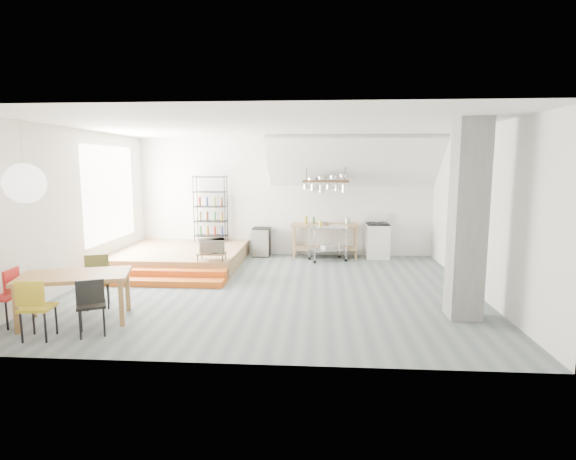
# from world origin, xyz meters

# --- Properties ---
(floor) EXTENTS (8.00, 8.00, 0.00)m
(floor) POSITION_xyz_m (0.00, 0.00, 0.00)
(floor) COLOR slate
(floor) RESTS_ON ground
(wall_back) EXTENTS (8.00, 0.04, 3.20)m
(wall_back) POSITION_xyz_m (0.00, 3.50, 1.60)
(wall_back) COLOR silver
(wall_back) RESTS_ON ground
(wall_left) EXTENTS (0.04, 7.00, 3.20)m
(wall_left) POSITION_xyz_m (-4.00, 0.00, 1.60)
(wall_left) COLOR silver
(wall_left) RESTS_ON ground
(wall_right) EXTENTS (0.04, 7.00, 3.20)m
(wall_right) POSITION_xyz_m (4.00, 0.00, 1.60)
(wall_right) COLOR silver
(wall_right) RESTS_ON ground
(ceiling) EXTENTS (8.00, 7.00, 0.02)m
(ceiling) POSITION_xyz_m (0.00, 0.00, 3.20)
(ceiling) COLOR white
(ceiling) RESTS_ON wall_back
(slope_ceiling) EXTENTS (4.40, 1.44, 1.32)m
(slope_ceiling) POSITION_xyz_m (1.80, 2.90, 2.55)
(slope_ceiling) COLOR white
(slope_ceiling) RESTS_ON wall_back
(window_pane) EXTENTS (0.02, 2.50, 2.20)m
(window_pane) POSITION_xyz_m (-3.98, 1.50, 1.80)
(window_pane) COLOR white
(window_pane) RESTS_ON wall_left
(platform) EXTENTS (3.00, 3.00, 0.40)m
(platform) POSITION_xyz_m (-2.50, 2.00, 0.20)
(platform) COLOR #9A764D
(platform) RESTS_ON ground
(step_lower) EXTENTS (3.00, 0.35, 0.13)m
(step_lower) POSITION_xyz_m (-2.50, 0.05, 0.07)
(step_lower) COLOR #D45B18
(step_lower) RESTS_ON ground
(step_upper) EXTENTS (3.00, 0.35, 0.27)m
(step_upper) POSITION_xyz_m (-2.50, 0.40, 0.13)
(step_upper) COLOR #D45B18
(step_upper) RESTS_ON ground
(concrete_column) EXTENTS (0.50, 0.50, 3.20)m
(concrete_column) POSITION_xyz_m (3.30, -1.50, 1.60)
(concrete_column) COLOR slate
(concrete_column) RESTS_ON ground
(kitchen_counter) EXTENTS (1.80, 0.60, 0.91)m
(kitchen_counter) POSITION_xyz_m (1.10, 3.15, 0.63)
(kitchen_counter) COLOR #9A764D
(kitchen_counter) RESTS_ON ground
(stove) EXTENTS (0.60, 0.60, 1.18)m
(stove) POSITION_xyz_m (2.50, 3.16, 0.48)
(stove) COLOR white
(stove) RESTS_ON ground
(pot_rack) EXTENTS (1.20, 0.50, 1.43)m
(pot_rack) POSITION_xyz_m (1.13, 2.92, 1.98)
(pot_rack) COLOR #402A19
(pot_rack) RESTS_ON ceiling
(wire_shelving) EXTENTS (0.88, 0.38, 1.80)m
(wire_shelving) POSITION_xyz_m (-2.00, 3.20, 1.33)
(wire_shelving) COLOR black
(wire_shelving) RESTS_ON platform
(microwave_shelf) EXTENTS (0.60, 0.40, 0.16)m
(microwave_shelf) POSITION_xyz_m (-1.40, 0.75, 0.55)
(microwave_shelf) COLOR #9A764D
(microwave_shelf) RESTS_ON platform
(paper_lantern) EXTENTS (0.60, 0.60, 0.60)m
(paper_lantern) POSITION_xyz_m (-3.47, -2.31, 2.20)
(paper_lantern) COLOR white
(paper_lantern) RESTS_ON ceiling
(dining_table) EXTENTS (1.82, 1.34, 0.77)m
(dining_table) POSITION_xyz_m (-2.90, -2.13, 0.69)
(dining_table) COLOR #976137
(dining_table) RESTS_ON ground
(chair_mustard) EXTENTS (0.45, 0.45, 0.89)m
(chair_mustard) POSITION_xyz_m (-3.04, -2.94, 0.53)
(chair_mustard) COLOR #B6981F
(chair_mustard) RESTS_ON ground
(chair_black) EXTENTS (0.53, 0.53, 0.87)m
(chair_black) POSITION_xyz_m (-2.34, -2.73, 0.52)
(chair_black) COLOR black
(chair_black) RESTS_ON ground
(chair_olive) EXTENTS (0.55, 0.55, 0.91)m
(chair_olive) POSITION_xyz_m (-2.93, -1.38, 0.54)
(chair_olive) COLOR brown
(chair_olive) RESTS_ON ground
(chair_red) EXTENTS (0.46, 0.46, 0.90)m
(chair_red) POSITION_xyz_m (-3.85, -2.43, 0.54)
(chair_red) COLOR #B21B19
(chair_red) RESTS_ON ground
(rolling_cart) EXTENTS (1.03, 0.78, 0.91)m
(rolling_cart) POSITION_xyz_m (1.17, 2.70, 0.59)
(rolling_cart) COLOR silver
(rolling_cart) RESTS_ON ground
(mini_fridge) EXTENTS (0.46, 0.46, 0.78)m
(mini_fridge) POSITION_xyz_m (-0.62, 3.20, 0.39)
(mini_fridge) COLOR black
(mini_fridge) RESTS_ON ground
(microwave) EXTENTS (0.62, 0.50, 0.30)m
(microwave) POSITION_xyz_m (-1.40, 0.75, 0.71)
(microwave) COLOR beige
(microwave) RESTS_ON microwave_shelf
(bowl) EXTENTS (0.27, 0.27, 0.05)m
(bowl) POSITION_xyz_m (1.11, 3.10, 0.94)
(bowl) COLOR silver
(bowl) RESTS_ON kitchen_counter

